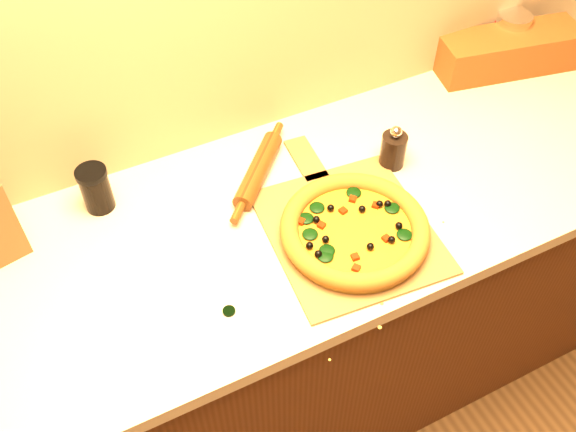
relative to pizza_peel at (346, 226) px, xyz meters
The scene contains 10 objects.
cabinet 0.52m from the pizza_peel, 153.72° to the left, with size 2.80×0.65×0.86m, color #4B2510.
countertop 0.22m from the pizza_peel, 153.72° to the left, with size 2.84×0.68×0.04m, color beige.
pizza_peel is the anchor object (origin of this frame).
pizza 0.04m from the pizza_peel, 92.09° to the right, with size 0.34×0.34×0.05m.
bottle_cap 0.35m from the pizza_peel, 164.67° to the right, with size 0.03×0.03×0.01m, color black.
pepper_grinder 0.26m from the pizza_peel, 32.93° to the left, with size 0.06×0.06×0.12m.
rolling_pin 0.27m from the pizza_peel, 115.06° to the left, with size 0.26×0.27×0.05m.
coffee_canister 0.87m from the pizza_peel, 26.30° to the left, with size 0.10×0.10×0.14m.
bread_bag 0.81m from the pizza_peel, 24.55° to the left, with size 0.42×0.14×0.12m, color maroon.
dark_jar 0.60m from the pizza_peel, 146.87° to the left, with size 0.07×0.07×0.12m.
Camera 1 is at (-0.36, 0.52, 2.05)m, focal length 40.00 mm.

